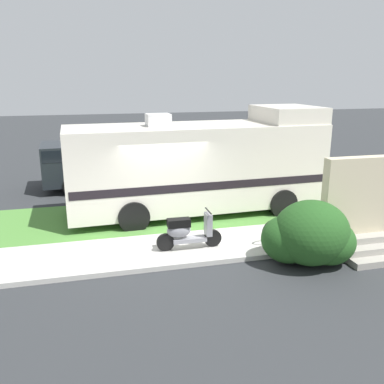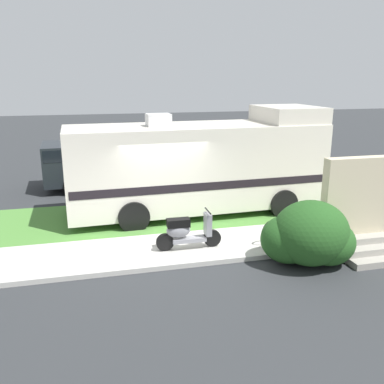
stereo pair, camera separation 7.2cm
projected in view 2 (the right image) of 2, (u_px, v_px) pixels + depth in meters
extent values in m
plane|color=#2D3033|center=(169.00, 234.00, 11.59)|extent=(80.00, 80.00, 0.00)
cube|color=beige|center=(177.00, 249.00, 10.46)|extent=(24.00, 2.00, 0.12)
cube|color=#4C8438|center=(160.00, 216.00, 12.99)|extent=(24.00, 3.40, 0.08)
cube|color=silver|center=(197.00, 165.00, 13.00)|extent=(8.05, 2.65, 2.54)
cube|color=silver|center=(288.00, 114.00, 13.40)|extent=(1.88, 2.31, 0.50)
cube|color=black|center=(197.00, 177.00, 13.10)|extent=(7.89, 2.66, 0.24)
cube|color=black|center=(310.00, 146.00, 13.92)|extent=(0.15, 2.01, 0.90)
cube|color=silver|center=(158.00, 120.00, 12.29)|extent=(0.72, 0.62, 0.36)
cylinder|color=black|center=(253.00, 186.00, 14.99)|extent=(0.91, 0.31, 0.90)
cylinder|color=black|center=(283.00, 203.00, 12.90)|extent=(0.91, 0.31, 0.90)
cylinder|color=black|center=(124.00, 195.00, 13.77)|extent=(0.91, 0.31, 0.90)
cylinder|color=black|center=(134.00, 217.00, 11.68)|extent=(0.91, 0.31, 0.90)
cylinder|color=black|center=(212.00, 238.00, 10.42)|extent=(0.44, 0.10, 0.44)
cylinder|color=black|center=(165.00, 242.00, 10.15)|extent=(0.44, 0.10, 0.44)
cube|color=gray|center=(189.00, 239.00, 10.28)|extent=(0.85, 0.29, 0.10)
cube|color=black|center=(178.00, 223.00, 10.10)|extent=(0.56, 0.27, 0.20)
ellipsoid|color=gray|center=(178.00, 230.00, 10.15)|extent=(0.60, 0.31, 0.36)
cube|color=gray|center=(208.00, 224.00, 10.29)|extent=(0.14, 0.32, 0.56)
cylinder|color=black|center=(208.00, 211.00, 10.20)|extent=(0.04, 0.50, 0.04)
sphere|color=white|center=(208.00, 217.00, 10.24)|extent=(0.12, 0.12, 0.12)
torus|color=black|center=(305.00, 225.00, 10.98)|extent=(0.66, 0.18, 0.66)
torus|color=black|center=(272.00, 232.00, 10.53)|extent=(0.66, 0.18, 0.66)
cylinder|color=black|center=(295.00, 221.00, 10.78)|extent=(0.60, 0.16, 0.67)
cylinder|color=black|center=(285.00, 224.00, 10.65)|extent=(0.11, 0.06, 0.60)
cylinder|color=black|center=(294.00, 211.00, 10.68)|extent=(0.64, 0.17, 0.09)
cylinder|color=black|center=(279.00, 233.00, 10.63)|extent=(0.42, 0.12, 0.18)
cylinder|color=black|center=(278.00, 222.00, 10.54)|extent=(0.37, 0.11, 0.47)
cylinder|color=black|center=(305.00, 217.00, 10.90)|extent=(0.13, 0.06, 0.51)
cube|color=black|center=(284.00, 212.00, 10.54)|extent=(0.22, 0.14, 0.06)
cylinder|color=black|center=(304.00, 206.00, 10.80)|extent=(0.14, 0.51, 0.03)
cube|color=#1E2328|center=(77.00, 162.00, 16.13)|extent=(2.63, 2.24, 1.51)
cube|color=black|center=(76.00, 151.00, 16.01)|extent=(2.51, 2.25, 0.44)
cube|color=#1E2328|center=(148.00, 168.00, 17.03)|extent=(3.19, 2.27, 0.75)
cylinder|color=black|center=(74.00, 185.00, 15.33)|extent=(0.77, 0.28, 0.76)
cylinder|color=black|center=(72.00, 174.00, 17.18)|extent=(0.77, 0.28, 0.76)
cylinder|color=black|center=(162.00, 179.00, 16.28)|extent=(0.77, 0.28, 0.76)
cylinder|color=black|center=(152.00, 168.00, 18.13)|extent=(0.77, 0.28, 0.76)
cube|color=#9E998E|center=(371.00, 257.00, 9.96)|extent=(1.40, 0.96, 0.16)
cube|color=#9E998E|center=(367.00, 248.00, 10.07)|extent=(1.40, 0.64, 0.16)
cube|color=#9E998E|center=(364.00, 239.00, 10.18)|extent=(1.40, 0.32, 0.16)
cube|color=beige|center=(359.00, 205.00, 10.25)|extent=(2.00, 0.30, 2.40)
ellipsoid|color=#23511E|center=(311.00, 233.00, 9.50)|extent=(1.78, 1.60, 1.51)
ellipsoid|color=#23511E|center=(289.00, 239.00, 9.61)|extent=(1.33, 1.20, 1.13)
ellipsoid|color=#23511E|center=(329.00, 242.00, 9.52)|extent=(1.25, 1.12, 1.06)
cylinder|color=brown|center=(367.00, 234.00, 11.01)|extent=(0.07, 0.07, 0.21)
cylinder|color=brown|center=(367.00, 229.00, 10.98)|extent=(0.03, 0.03, 0.04)
cylinder|color=black|center=(368.00, 228.00, 10.97)|extent=(0.04, 0.04, 0.02)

